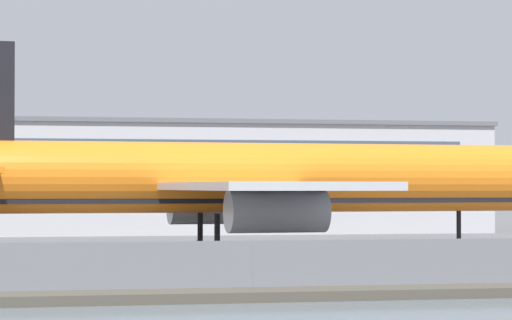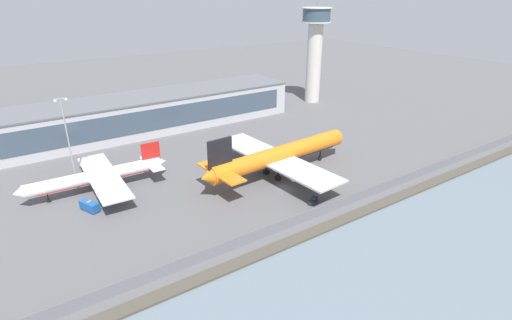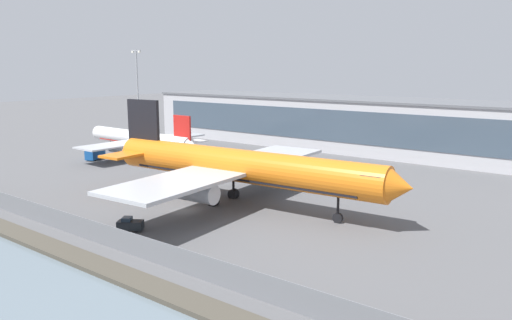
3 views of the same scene
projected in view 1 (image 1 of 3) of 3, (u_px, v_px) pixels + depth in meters
The scene contains 6 objects.
ground_plane at pixel (203, 271), 78.17m from camera, with size 500.00×500.00×0.00m, color #565659.
shoreline_seawall at pixel (270, 295), 58.09m from camera, with size 320.00×3.00×0.50m.
perimeter_fence at pixel (252, 266), 62.52m from camera, with size 280.00×0.10×2.65m.
cargo_jet_orange at pixel (242, 181), 86.30m from camera, with size 52.09×44.70×15.39m.
baggage_tug at pixel (253, 269), 67.98m from camera, with size 3.55×3.11×1.80m.
terminal_building at pixel (21, 177), 140.91m from camera, with size 109.42×21.50×13.06m.
Camera 1 is at (-12.31, -77.41, 5.45)m, focal length 85.00 mm.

